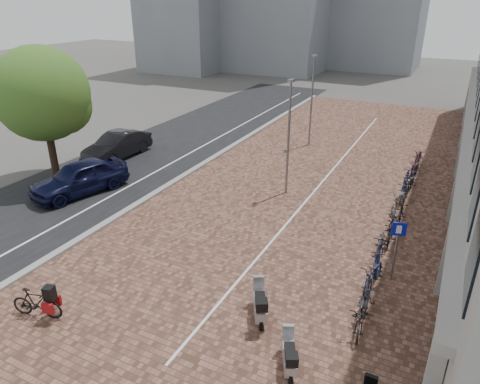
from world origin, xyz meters
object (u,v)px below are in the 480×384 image
car_navy (79,178)px  parking_sign (397,243)px  hero_bike (36,303)px  car_dark (117,145)px  scooter_front (260,302)px  scooter_back (289,353)px

car_navy → parking_sign: size_ratio=2.12×
car_navy → hero_bike: 9.87m
car_dark → parking_sign: (17.77, -5.84, 0.79)m
car_navy → parking_sign: 15.85m
car_dark → scooter_front: size_ratio=2.85×
scooter_front → parking_sign: parking_sign is taller
car_navy → scooter_back: 15.28m
scooter_back → parking_sign: 5.92m
car_dark → scooter_back: car_dark is taller
car_navy → scooter_front: (12.35, -4.64, -0.27)m
car_dark → scooter_front: (14.31, -9.78, -0.21)m
car_navy → scooter_front: size_ratio=2.96×
car_dark → parking_sign: 18.72m
car_dark → car_navy: bearing=-67.8°
car_navy → car_dark: 5.50m
scooter_front → scooter_back: (1.60, -1.57, -0.06)m
hero_bike → scooter_front: bearing=-78.5°
car_navy → scooter_back: (13.96, -6.21, -0.33)m
parking_sign → scooter_back: bearing=-127.0°
car_dark → scooter_back: (15.91, -11.35, -0.27)m
scooter_back → car_dark: bearing=119.0°
car_dark → scooter_front: bearing=-33.0°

